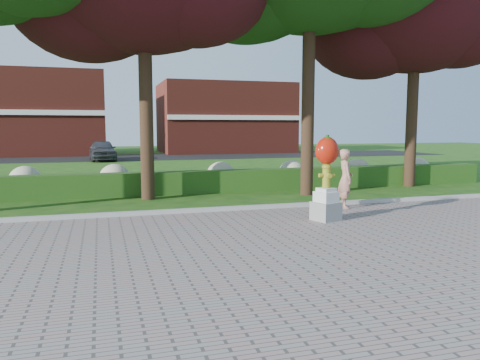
# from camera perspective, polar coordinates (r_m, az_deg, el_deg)

# --- Properties ---
(ground) EXTENTS (100.00, 100.00, 0.00)m
(ground) POSITION_cam_1_polar(r_m,az_deg,el_deg) (10.45, 3.24, -6.73)
(ground) COLOR #194912
(ground) RESTS_ON ground
(walkway) EXTENTS (40.00, 14.00, 0.04)m
(walkway) POSITION_cam_1_polar(r_m,az_deg,el_deg) (6.98, 14.81, -13.59)
(walkway) COLOR gray
(walkway) RESTS_ON ground
(curb) EXTENTS (40.00, 0.18, 0.15)m
(curb) POSITION_cam_1_polar(r_m,az_deg,el_deg) (13.24, -1.18, -3.57)
(curb) COLOR #ADADA5
(curb) RESTS_ON ground
(lawn_hedge) EXTENTS (24.00, 0.70, 0.80)m
(lawn_hedge) POSITION_cam_1_polar(r_m,az_deg,el_deg) (17.04, -4.78, -0.23)
(lawn_hedge) COLOR #1E4914
(lawn_hedge) RESTS_ON ground
(hydrangea_row) EXTENTS (20.10, 1.10, 0.99)m
(hydrangea_row) POSITION_cam_1_polar(r_m,az_deg,el_deg) (18.12, -3.67, 0.66)
(hydrangea_row) COLOR beige
(hydrangea_row) RESTS_ON ground
(street) EXTENTS (50.00, 8.00, 0.02)m
(street) POSITION_cam_1_polar(r_m,az_deg,el_deg) (37.80, -11.36, 2.76)
(street) COLOR black
(street) RESTS_ON ground
(building_left) EXTENTS (14.00, 8.00, 7.00)m
(building_left) POSITION_cam_1_polar(r_m,az_deg,el_deg) (44.06, -25.39, 7.32)
(building_left) COLOR maroon
(building_left) RESTS_ON ground
(building_right) EXTENTS (12.00, 8.00, 6.40)m
(building_right) POSITION_cam_1_polar(r_m,az_deg,el_deg) (45.06, -1.92, 7.53)
(building_right) COLOR maroon
(building_right) RESTS_ON ground
(tree_far_right) EXTENTS (7.88, 6.72, 10.21)m
(tree_far_right) POSITION_cam_1_polar(r_m,az_deg,el_deg) (20.56, 20.32, 18.97)
(tree_far_right) COLOR black
(tree_far_right) RESTS_ON ground
(hydrant_sculpture) EXTENTS (0.73, 0.73, 2.15)m
(hydrant_sculpture) POSITION_cam_1_polar(r_m,az_deg,el_deg) (11.89, 10.51, 0.55)
(hydrant_sculpture) COLOR gray
(hydrant_sculpture) RESTS_ON walkway
(woman) EXTENTS (0.54, 0.70, 1.72)m
(woman) POSITION_cam_1_polar(r_m,az_deg,el_deg) (13.88, 12.73, 0.18)
(woman) COLOR tan
(woman) RESTS_ON walkway
(parked_car) EXTENTS (1.99, 4.41, 1.47)m
(parked_car) POSITION_cam_1_polar(r_m,az_deg,el_deg) (34.60, -16.43, 3.53)
(parked_car) COLOR #3E3F45
(parked_car) RESTS_ON street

